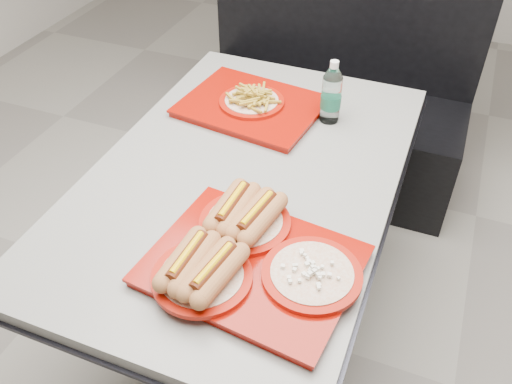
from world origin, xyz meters
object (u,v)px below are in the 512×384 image
at_px(booth_bench, 331,98).
at_px(water_bottle, 331,96).
at_px(diner_table, 245,211).
at_px(tray_near, 246,255).
at_px(tray_far, 252,103).

xyz_separation_m(booth_bench, water_bottle, (0.16, -0.72, 0.44)).
relative_size(diner_table, booth_bench, 1.05).
relative_size(booth_bench, water_bottle, 6.05).
bearing_deg(diner_table, tray_near, -66.89).
relative_size(diner_table, water_bottle, 6.37).
bearing_deg(water_bottle, tray_far, -172.04).
relative_size(tray_near, water_bottle, 2.45).
height_order(tray_far, water_bottle, water_bottle).
bearing_deg(booth_bench, tray_near, -84.05).
distance_m(diner_table, booth_bench, 1.11).
height_order(diner_table, water_bottle, water_bottle).
xyz_separation_m(tray_far, water_bottle, (0.27, 0.04, 0.07)).
bearing_deg(diner_table, tray_far, 108.43).
bearing_deg(booth_bench, water_bottle, -77.29).
distance_m(diner_table, water_bottle, 0.49).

